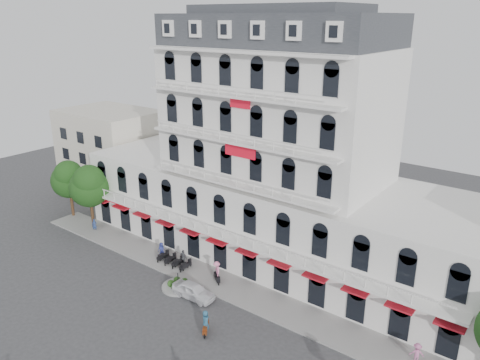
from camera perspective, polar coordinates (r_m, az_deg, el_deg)
name	(u,v)px	position (r m, az deg, el deg)	size (l,w,h in m)	color
ground	(154,331)	(41.44, -10.50, -17.68)	(120.00, 120.00, 0.00)	#38383A
sidewalk	(222,284)	(46.70, -2.19, -12.54)	(53.00, 4.00, 0.16)	gray
main_building	(275,165)	(49.21, 4.32, 1.80)	(45.00, 15.00, 25.80)	silver
flank_building_west	(112,151)	(71.70, -15.35, 3.47)	(14.00, 10.00, 12.00)	beige
traffic_island	(178,285)	(46.48, -7.53, -12.63)	(3.20, 3.20, 1.60)	gray
parked_scooter_row	(174,266)	(50.36, -8.02, -10.30)	(4.40, 1.80, 1.10)	black
tree_west_outer	(69,178)	(63.26, -20.15, 0.25)	(4.50, 4.48, 7.76)	#382314
tree_west_inner	(89,184)	(58.90, -17.91, -0.52)	(4.76, 4.76, 8.25)	#382314
parked_car	(193,291)	(44.67, -5.70, -13.27)	(1.74, 4.31, 1.47)	white
rider_east	(206,322)	(40.03, -4.22, -16.91)	(1.11, 1.49, 2.19)	maroon
rider_center	(217,272)	(46.44, -2.85, -11.08)	(1.43, 1.27, 2.33)	black
pedestrian_left	(161,249)	(52.07, -9.55, -8.34)	(0.78, 0.51, 1.59)	navy
pedestrian_mid	(183,258)	(49.92, -6.91, -9.38)	(1.02, 0.43, 1.75)	#4E4F55
pedestrian_right	(417,353)	(39.72, 20.76, -19.12)	(1.07, 0.62, 1.66)	#C769A0
pedestrian_far	(95,225)	(59.67, -17.31, -5.28)	(0.57, 0.37, 1.56)	navy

